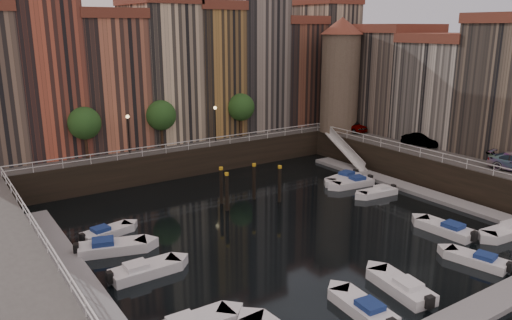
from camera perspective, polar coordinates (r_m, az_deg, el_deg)
ground at (r=41.36m, az=2.38°, el=-7.31°), size 200.00×200.00×0.00m
quay_far at (r=62.80m, az=-11.72°, el=1.63°), size 80.00×20.00×3.00m
quay_right at (r=60.00m, az=25.78°, el=-0.20°), size 20.00×36.00×3.00m
dock_left at (r=34.24m, az=-19.62°, el=-12.90°), size 2.00×28.00×0.35m
dock_right at (r=51.39m, az=17.85°, el=-3.32°), size 2.00×28.00×0.35m
dock_near at (r=30.76m, az=22.23°, el=-16.54°), size 30.00×2.00×0.35m
mountains at (r=143.13m, az=-24.35°, el=10.59°), size 145.00×100.00×18.00m
far_terrace at (r=60.40m, az=-8.33°, el=10.35°), size 48.70×10.30×17.50m
right_terrace at (r=60.45m, az=21.19°, el=8.18°), size 9.30×24.30×14.00m
corner_tower at (r=62.49m, az=9.60°, el=9.75°), size 5.20×5.20×13.80m
promenade_trees at (r=54.24m, az=-10.15°, el=5.10°), size 21.20×3.20×5.20m
street_lamps at (r=53.59m, az=-9.36°, el=4.27°), size 10.36×0.36×4.18m
railings at (r=43.94m, az=-1.32°, el=-0.72°), size 36.08×34.04×0.52m
gangway at (r=58.63m, az=10.18°, el=1.18°), size 2.78×8.32×3.73m
mooring_pilings at (r=45.36m, az=-1.17°, el=-3.04°), size 5.53×2.90×3.78m
boat_left_2 at (r=33.98m, az=-12.72°, el=-12.21°), size 4.80×1.83×1.10m
boat_left_3 at (r=37.76m, az=-16.25°, el=-9.55°), size 5.14×3.10×1.15m
boat_left_4 at (r=40.60m, az=-16.76°, el=-7.92°), size 4.26×2.27×0.95m
boat_right_0 at (r=43.60m, az=26.81°, el=-7.29°), size 4.72×2.07×1.07m
boat_right_2 at (r=49.39m, az=13.79°, el=-3.58°), size 4.20×1.90×0.95m
boat_right_3 at (r=51.63m, az=11.07°, el=-2.56°), size 4.71×2.20×1.06m
boat_right_4 at (r=52.97m, az=10.01°, el=-2.06°), size 4.73×2.46×1.06m
boat_near_1 at (r=29.89m, az=12.22°, el=-16.25°), size 2.07×4.68×1.06m
boat_near_2 at (r=32.52m, az=16.34°, el=-13.76°), size 2.38×4.94×1.11m
boat_near_3 at (r=37.79m, az=24.04°, el=-10.38°), size 2.40×4.37×0.98m
car_a at (r=63.08m, az=10.79°, el=3.85°), size 1.96×4.62×1.56m
car_b at (r=57.16m, az=18.33°, el=2.09°), size 2.65×4.29×1.34m
boat_extra_341 at (r=42.12m, az=20.97°, el=-7.38°), size 2.01×4.86×1.10m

